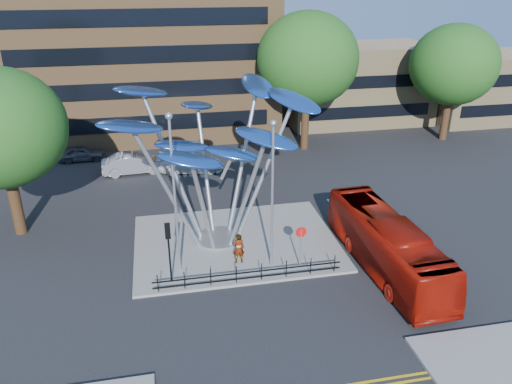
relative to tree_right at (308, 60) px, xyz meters
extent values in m
plane|color=black|center=(-8.00, -22.00, -8.04)|extent=(120.00, 120.00, 0.00)
cube|color=slate|center=(-9.00, -16.00, -7.96)|extent=(12.00, 9.00, 0.15)
cube|color=tan|center=(8.00, 8.00, -4.04)|extent=(15.00, 8.00, 8.00)
cube|color=tan|center=(22.00, 6.00, -4.54)|extent=(12.00, 8.00, 7.00)
cylinder|color=black|center=(0.00, 0.00, -5.18)|extent=(0.70, 0.70, 5.72)
ellipsoid|color=#1D4C15|center=(0.00, 0.00, 0.02)|extent=(8.80, 8.80, 8.10)
cylinder|color=black|center=(-22.00, -12.00, -5.62)|extent=(0.70, 0.70, 4.84)
cylinder|color=black|center=(14.00, 0.00, -5.51)|extent=(0.70, 0.70, 5.06)
ellipsoid|color=#1D4C15|center=(14.00, 0.00, -0.91)|extent=(8.00, 8.00, 7.36)
cylinder|color=#9EA0A5|center=(-10.00, -15.50, -7.83)|extent=(2.80, 2.80, 0.12)
cylinder|color=#9EA0A5|center=(-11.20, -16.10, -3.99)|extent=(0.24, 0.24, 7.80)
ellipsoid|color=blue|center=(-14.40, -17.10, -0.09)|extent=(3.92, 2.95, 1.39)
cylinder|color=#9EA0A5|center=(-10.40, -16.50, -4.69)|extent=(0.24, 0.24, 6.40)
ellipsoid|color=blue|center=(-11.60, -18.70, -1.49)|extent=(3.47, 1.78, 1.31)
cylinder|color=#9EA0A5|center=(-9.40, -16.30, -4.39)|extent=(0.24, 0.24, 7.00)
ellipsoid|color=blue|center=(-7.60, -17.90, -0.89)|extent=(3.81, 3.11, 1.36)
cylinder|color=#9EA0A5|center=(-8.80, -15.50, -3.79)|extent=(0.24, 0.24, 8.20)
ellipsoid|color=blue|center=(-5.40, -15.10, 0.31)|extent=(3.52, 4.06, 1.44)
cylinder|color=#9EA0A5|center=(-9.20, -14.60, -3.59)|extent=(0.24, 0.24, 8.60)
ellipsoid|color=blue|center=(-7.00, -12.60, 0.71)|extent=(2.21, 3.79, 1.39)
cylinder|color=#9EA0A5|center=(-10.20, -14.50, -4.19)|extent=(0.24, 0.24, 7.40)
ellipsoid|color=blue|center=(-10.60, -11.90, -0.49)|extent=(3.02, 3.71, 1.34)
cylinder|color=#9EA0A5|center=(-11.00, -15.10, -3.49)|extent=(0.24, 0.24, 8.80)
ellipsoid|color=blue|center=(-13.80, -13.70, 0.91)|extent=(3.88, 3.60, 1.42)
ellipsoid|color=blue|center=(-11.80, -15.30, -1.89)|extent=(3.40, 1.96, 1.13)
ellipsoid|color=blue|center=(-9.10, -15.90, -2.29)|extent=(3.39, 2.16, 1.11)
cylinder|color=#9EA0A5|center=(-12.50, -18.50, -3.64)|extent=(0.14, 0.14, 8.50)
sphere|color=#9EA0A5|center=(-12.50, -18.50, 0.73)|extent=(0.36, 0.36, 0.36)
cylinder|color=#9EA0A5|center=(-7.50, -19.00, -3.89)|extent=(0.14, 0.14, 8.00)
sphere|color=#9EA0A5|center=(-7.50, -19.00, 0.23)|extent=(0.36, 0.36, 0.36)
cylinder|color=black|center=(-13.00, -19.50, -6.29)|extent=(0.10, 0.10, 3.20)
cube|color=black|center=(-13.00, -19.50, -4.89)|extent=(0.28, 0.18, 0.85)
sphere|color=#FF0C0C|center=(-13.00, -19.50, -4.61)|extent=(0.18, 0.18, 0.18)
cylinder|color=#9EA0A5|center=(-6.00, -19.50, -6.74)|extent=(0.08, 0.08, 2.30)
cylinder|color=red|center=(-6.00, -19.47, -5.74)|extent=(0.60, 0.04, 0.60)
cube|color=white|center=(-6.00, -19.45, -5.74)|extent=(0.42, 0.03, 0.10)
cylinder|color=black|center=(-13.70, -20.30, -7.39)|extent=(0.05, 0.05, 1.00)
cylinder|color=black|center=(-12.36, -20.30, -7.39)|extent=(0.05, 0.05, 1.00)
cylinder|color=black|center=(-11.01, -20.30, -7.39)|extent=(0.05, 0.05, 1.00)
cylinder|color=black|center=(-9.67, -20.30, -7.39)|extent=(0.05, 0.05, 1.00)
cylinder|color=black|center=(-8.33, -20.30, -7.39)|extent=(0.05, 0.05, 1.00)
cylinder|color=black|center=(-6.99, -20.30, -7.39)|extent=(0.05, 0.05, 1.00)
cylinder|color=black|center=(-5.64, -20.30, -7.39)|extent=(0.05, 0.05, 1.00)
cylinder|color=black|center=(-4.30, -20.30, -7.39)|extent=(0.05, 0.05, 1.00)
cube|color=black|center=(-9.00, -20.30, -7.34)|extent=(10.00, 0.06, 0.06)
cube|color=black|center=(-9.00, -20.30, -7.69)|extent=(10.00, 0.06, 0.06)
imported|color=#931106|center=(-1.40, -20.28, -6.54)|extent=(3.00, 10.86, 3.00)
imported|color=gray|center=(-9.23, -18.38, -6.99)|extent=(0.68, 0.46, 1.80)
imported|color=#42454A|center=(-19.74, 0.71, -7.38)|extent=(3.92, 1.68, 1.32)
imported|color=#AAACB2|center=(-15.24, -3.14, -7.21)|extent=(5.15, 2.18, 1.65)
imported|color=silver|center=(-10.74, -3.63, -7.28)|extent=(5.43, 2.68, 1.52)
camera|label=1|loc=(-13.00, -41.96, 7.12)|focal=35.00mm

